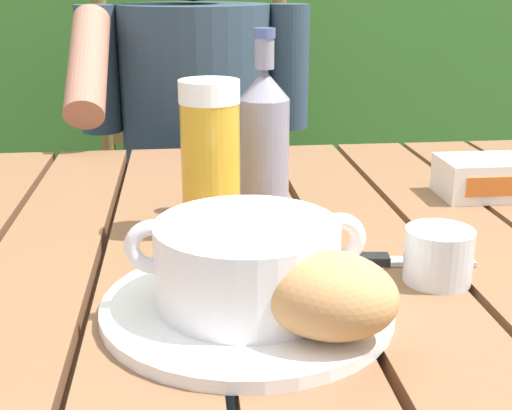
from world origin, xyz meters
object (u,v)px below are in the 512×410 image
at_px(butter_tub, 482,178).
at_px(serving_plate, 247,306).
at_px(bread_roll, 328,295).
at_px(chair_near_diner, 197,209).
at_px(beer_glass, 211,158).
at_px(person_eating, 196,143).
at_px(table_knife, 386,260).
at_px(water_glass_small, 438,255).
at_px(beer_bottle, 264,139).
at_px(soup_bowl, 247,260).

bearing_deg(butter_tub, serving_plate, -138.78).
xyz_separation_m(serving_plate, bread_roll, (0.06, -0.07, 0.04)).
xyz_separation_m(chair_near_diner, beer_glass, (0.00, -0.87, 0.36)).
bearing_deg(butter_tub, beer_glass, -165.23).
bearing_deg(beer_glass, person_eating, 90.26).
relative_size(person_eating, beer_glass, 6.61).
distance_m(person_eating, table_knife, 0.81).
xyz_separation_m(water_glass_small, table_knife, (-0.04, 0.05, -0.02)).
xyz_separation_m(chair_near_diner, table_knife, (0.18, -0.99, 0.27)).
bearing_deg(beer_bottle, table_knife, -59.29).
relative_size(soup_bowl, butter_tub, 1.86).
relative_size(chair_near_diner, butter_tub, 8.75).
bearing_deg(chair_near_diner, water_glass_small, -78.06).
xyz_separation_m(soup_bowl, butter_tub, (0.36, 0.31, -0.02)).
bearing_deg(soup_bowl, water_glass_small, 13.61).
height_order(chair_near_diner, serving_plate, chair_near_diner).
bearing_deg(serving_plate, beer_bottle, 80.07).
distance_m(chair_near_diner, water_glass_small, 1.10).
distance_m(bread_roll, butter_tub, 0.49).
relative_size(chair_near_diner, water_glass_small, 14.81).
height_order(person_eating, table_knife, person_eating).
relative_size(beer_glass, butter_tub, 1.57).
bearing_deg(person_eating, butter_tub, -55.84).
bearing_deg(soup_bowl, beer_bottle, 80.07).
height_order(water_glass_small, butter_tub, water_glass_small).
distance_m(serving_plate, beer_bottle, 0.30).
distance_m(person_eating, serving_plate, 0.88).
bearing_deg(chair_near_diner, person_eating, -90.83).
distance_m(chair_near_diner, table_knife, 1.04).
height_order(soup_bowl, table_knife, soup_bowl).
bearing_deg(table_knife, water_glass_small, -50.82).
relative_size(bread_roll, table_knife, 0.91).
xyz_separation_m(chair_near_diner, serving_plate, (0.02, -1.08, 0.27)).
xyz_separation_m(beer_glass, water_glass_small, (0.22, -0.17, -0.06)).
xyz_separation_m(beer_glass, table_knife, (0.18, -0.12, -0.09)).
distance_m(beer_bottle, water_glass_small, 0.28).
distance_m(beer_glass, beer_bottle, 0.10).
relative_size(serving_plate, table_knife, 1.71).
distance_m(beer_bottle, butter_tub, 0.32).
distance_m(water_glass_small, table_knife, 0.06).
bearing_deg(bread_roll, soup_bowl, 130.60).
xyz_separation_m(chair_near_diner, beer_bottle, (0.07, -0.80, 0.36)).
height_order(beer_glass, beer_bottle, beer_bottle).
xyz_separation_m(beer_glass, beer_bottle, (0.07, 0.07, 0.01)).
relative_size(chair_near_diner, serving_plate, 3.81).
bearing_deg(butter_tub, water_glass_small, -121.28).
relative_size(serving_plate, butter_tub, 2.30).
distance_m(chair_near_diner, serving_plate, 1.12).
xyz_separation_m(person_eating, table_knife, (0.18, -0.79, 0.05)).
bearing_deg(beer_bottle, beer_glass, -137.27).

